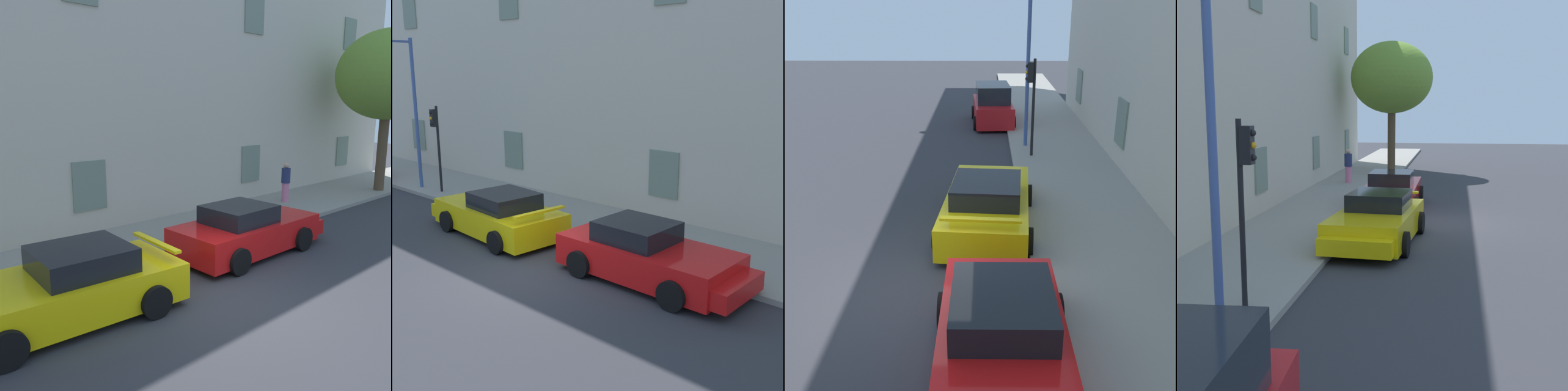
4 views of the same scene
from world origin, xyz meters
TOP-DOWN VIEW (x-y plane):
  - ground_plane at (0.00, 0.00)m, footprint 80.00×80.00m
  - sidewalk at (0.00, 4.17)m, footprint 60.00×3.47m
  - building_facade at (0.00, 8.18)m, footprint 37.07×5.04m
  - sportscar_red_lead at (-3.08, 1.56)m, footprint 4.85×2.45m
  - sportscar_yellow_flank at (2.55, 1.73)m, footprint 4.63×2.09m
  - traffic_light at (-8.58, 3.05)m, footprint 0.22×0.36m
  - street_lamp at (-9.89, 2.60)m, footprint 0.44×1.42m

SIDE VIEW (x-z plane):
  - ground_plane at x=0.00m, z-range 0.00..0.00m
  - sidewalk at x=0.00m, z-range 0.00..0.14m
  - sportscar_red_lead at x=-3.08m, z-range -0.09..1.27m
  - sportscar_yellow_flank at x=2.55m, z-range -0.09..1.30m
  - traffic_light at x=-8.58m, z-range 0.76..4.10m
  - street_lamp at x=-9.89m, z-range 1.24..7.11m
  - building_facade at x=0.00m, z-range 0.02..12.85m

